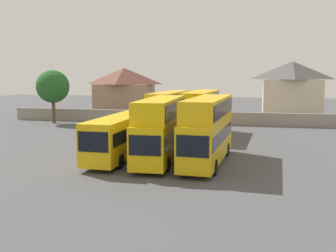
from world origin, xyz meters
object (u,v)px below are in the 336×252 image
at_px(bus_4, 169,111).
at_px(bus_3, 208,127).
at_px(bus_2, 161,126).
at_px(tree_left_of_lot, 53,87).
at_px(house_terrace_left, 124,91).
at_px(house_terrace_centre, 292,90).
at_px(bus_1, 120,135).
at_px(bus_5, 201,111).

bearing_deg(bus_4, bus_3, 27.02).
height_order(bus_2, tree_left_of_lot, tree_left_of_lot).
bearing_deg(house_terrace_left, bus_2, -66.84).
relative_size(bus_2, house_terrace_centre, 1.20).
height_order(bus_1, bus_5, bus_5).
relative_size(bus_5, tree_left_of_lot, 1.52).
bearing_deg(house_terrace_left, tree_left_of_lot, -118.55).
xyz_separation_m(bus_5, house_terrace_left, (-15.32, 18.96, 1.21)).
bearing_deg(bus_3, bus_1, -87.40).
distance_m(bus_5, house_terrace_left, 24.41).
bearing_deg(house_terrace_left, house_terrace_centre, 0.44).
height_order(bus_1, house_terrace_centre, house_terrace_centre).
relative_size(bus_1, house_terrace_centre, 1.22).
distance_m(bus_4, bus_5, 3.66).
relative_size(bus_1, bus_4, 0.94).
bearing_deg(bus_4, bus_2, 12.71).
xyz_separation_m(bus_2, tree_left_of_lot, (-20.42, 20.57, 2.33)).
distance_m(bus_2, bus_4, 14.06).
relative_size(bus_3, bus_5, 0.97).
xyz_separation_m(bus_3, tree_left_of_lot, (-24.16, 20.47, 2.27)).
height_order(house_terrace_centre, tree_left_of_lot, house_terrace_centre).
bearing_deg(house_terrace_centre, bus_3, -105.55).
xyz_separation_m(bus_1, tree_left_of_lot, (-16.96, 20.34, 3.16)).
height_order(bus_5, tree_left_of_lot, tree_left_of_lot).
height_order(bus_1, bus_4, bus_4).
xyz_separation_m(bus_4, tree_left_of_lot, (-18.18, 6.69, 2.40)).
relative_size(bus_2, house_terrace_left, 1.14).
relative_size(bus_2, tree_left_of_lot, 1.42).
bearing_deg(bus_2, tree_left_of_lot, -137.22).
height_order(bus_2, house_terrace_centre, house_terrace_centre).
bearing_deg(bus_4, house_terrace_left, -144.40).
bearing_deg(tree_left_of_lot, bus_1, -50.18).
bearing_deg(bus_1, bus_3, 90.38).
xyz_separation_m(house_terrace_left, house_terrace_centre, (26.74, 0.21, 0.46)).
relative_size(bus_4, tree_left_of_lot, 1.54).
bearing_deg(tree_left_of_lot, bus_4, -20.20).
xyz_separation_m(bus_3, bus_4, (-5.99, 13.78, -0.13)).
distance_m(house_terrace_left, house_terrace_centre, 26.74).
bearing_deg(house_terrace_centre, bus_1, -116.60).
distance_m(bus_2, house_terrace_centre, 35.19).
xyz_separation_m(bus_4, bus_5, (3.65, -0.32, 0.06)).
xyz_separation_m(bus_4, house_terrace_left, (-11.67, 18.64, 1.28)).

